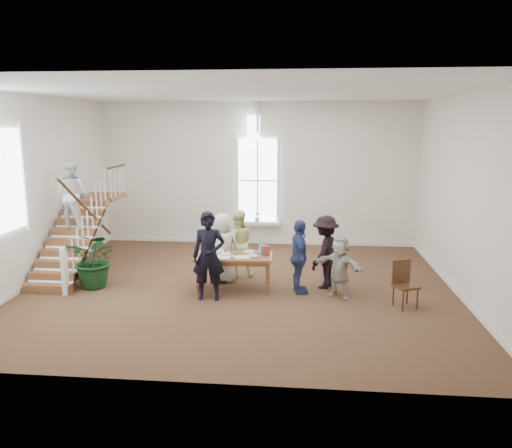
# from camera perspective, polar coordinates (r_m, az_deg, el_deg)

# --- Properties ---
(ground) EXTENTS (10.00, 10.00, 0.00)m
(ground) POSITION_cam_1_polar(r_m,az_deg,el_deg) (11.94, -1.81, -7.22)
(ground) COLOR #442D1A
(ground) RESTS_ON ground
(room_shell) EXTENTS (10.49, 10.00, 10.00)m
(room_shell) POSITION_cam_1_polar(r_m,az_deg,el_deg) (16.05, 0.17, -0.89)
(room_shell) COLOR silver
(room_shell) RESTS_ON ground
(staircase) EXTENTS (1.10, 4.10, 2.92)m
(staircase) POSITION_cam_1_polar(r_m,az_deg,el_deg) (13.48, -20.06, 1.34)
(staircase) COLOR brown
(staircase) RESTS_ON ground
(library_table) EXTENTS (1.81, 0.96, 0.90)m
(library_table) POSITION_cam_1_polar(r_m,az_deg,el_deg) (11.53, -2.63, -4.00)
(library_table) COLOR brown
(library_table) RESTS_ON ground
(police_officer) EXTENTS (0.74, 0.51, 1.96)m
(police_officer) POSITION_cam_1_polar(r_m,az_deg,el_deg) (10.93, -5.42, -3.67)
(police_officer) COLOR black
(police_officer) RESTS_ON ground
(elderly_woman) EXTENTS (0.98, 0.82, 1.70)m
(elderly_woman) POSITION_cam_1_polar(r_m,az_deg,el_deg) (12.13, -3.84, -2.74)
(elderly_woman) COLOR silver
(elderly_woman) RESTS_ON ground
(person_yellow) EXTENTS (0.96, 0.82, 1.70)m
(person_yellow) POSITION_cam_1_polar(r_m,az_deg,el_deg) (12.57, -2.12, -2.23)
(person_yellow) COLOR #EBEA92
(person_yellow) RESTS_ON ground
(woman_cluster_a) EXTENTS (0.59, 1.06, 1.70)m
(woman_cluster_a) POSITION_cam_1_polar(r_m,az_deg,el_deg) (11.36, 4.96, -3.76)
(woman_cluster_a) COLOR navy
(woman_cluster_a) RESTS_ON ground
(woman_cluster_b) EXTENTS (1.07, 1.28, 1.73)m
(woman_cluster_b) POSITION_cam_1_polar(r_m,az_deg,el_deg) (11.80, 7.90, -3.18)
(woman_cluster_b) COLOR black
(woman_cluster_b) RESTS_ON ground
(woman_cluster_c) EXTENTS (1.29, 1.11, 1.40)m
(woman_cluster_c) POSITION_cam_1_polar(r_m,az_deg,el_deg) (11.23, 9.55, -4.83)
(woman_cluster_c) COLOR #BAB1A7
(woman_cluster_c) RESTS_ON ground
(floor_plant) EXTENTS (1.34, 1.20, 1.35)m
(floor_plant) POSITION_cam_1_polar(r_m,az_deg,el_deg) (12.35, -17.91, -3.88)
(floor_plant) COLOR black
(floor_plant) RESTS_ON ground
(side_chair) EXTENTS (0.57, 0.57, 0.99)m
(side_chair) POSITION_cam_1_polar(r_m,az_deg,el_deg) (11.02, 16.53, -6.26)
(side_chair) COLOR #39210F
(side_chair) RESTS_ON ground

